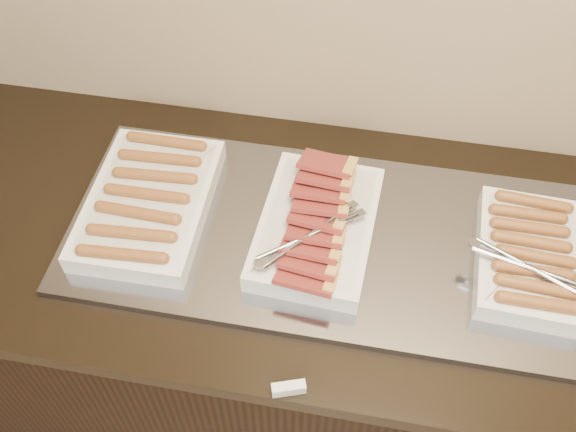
# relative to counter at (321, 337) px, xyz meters

# --- Properties ---
(counter) EXTENTS (2.06, 0.76, 0.90)m
(counter) POSITION_rel_counter_xyz_m (0.00, 0.00, 0.00)
(counter) COLOR black
(counter) RESTS_ON ground
(warming_tray) EXTENTS (1.20, 0.50, 0.02)m
(warming_tray) POSITION_rel_counter_xyz_m (0.03, 0.00, 0.46)
(warming_tray) COLOR gray
(warming_tray) RESTS_ON counter
(dish_left) EXTENTS (0.26, 0.39, 0.07)m
(dish_left) POSITION_rel_counter_xyz_m (-0.41, 0.00, 0.50)
(dish_left) COLOR silver
(dish_left) RESTS_ON warming_tray
(dish_center) EXTENTS (0.26, 0.39, 0.09)m
(dish_center) POSITION_rel_counter_xyz_m (-0.03, -0.00, 0.50)
(dish_center) COLOR silver
(dish_center) RESTS_ON warming_tray
(dish_right) EXTENTS (0.27, 0.33, 0.08)m
(dish_right) POSITION_rel_counter_xyz_m (0.42, -0.00, 0.50)
(dish_right) COLOR silver
(dish_right) RESTS_ON warming_tray
(label_holder) EXTENTS (0.07, 0.04, 0.03)m
(label_holder) POSITION_rel_counter_xyz_m (-0.03, -0.36, 0.46)
(label_holder) COLOR silver
(label_holder) RESTS_ON counter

